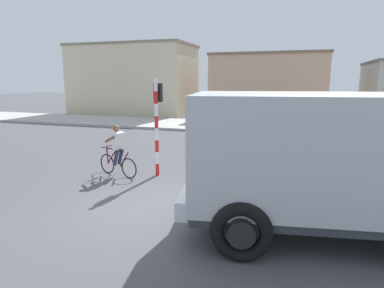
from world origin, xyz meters
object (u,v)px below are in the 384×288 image
(cyclist, at_px, (117,151))
(car_red_near, at_px, (368,149))
(truck_foreground, at_px, (323,156))
(traffic_light_pole, at_px, (157,114))
(pedestrian_near_kerb, at_px, (353,134))

(cyclist, distance_m, car_red_near, 8.57)
(truck_foreground, relative_size, traffic_light_pole, 1.80)
(truck_foreground, distance_m, pedestrian_near_kerb, 8.90)
(cyclist, height_order, pedestrian_near_kerb, cyclist)
(traffic_light_pole, distance_m, pedestrian_near_kerb, 8.86)
(traffic_light_pole, relative_size, pedestrian_near_kerb, 1.98)
(traffic_light_pole, bearing_deg, car_red_near, 21.29)
(car_red_near, bearing_deg, pedestrian_near_kerb, 91.38)
(traffic_light_pole, bearing_deg, truck_foreground, -31.23)
(pedestrian_near_kerb, bearing_deg, cyclist, -141.56)
(truck_foreground, distance_m, traffic_light_pole, 5.79)
(car_red_near, bearing_deg, cyclist, -158.17)
(truck_foreground, bearing_deg, pedestrian_near_kerb, 78.71)
(cyclist, height_order, traffic_light_pole, traffic_light_pole)
(cyclist, xyz_separation_m, car_red_near, (7.95, 3.19, -0.05))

